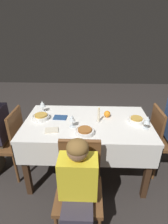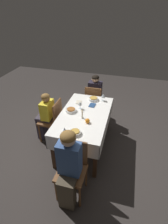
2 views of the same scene
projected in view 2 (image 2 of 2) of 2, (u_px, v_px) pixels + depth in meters
ground_plane at (84, 146)px, 3.53m from camera, size 8.00×8.00×0.00m
dining_table at (84, 119)px, 3.16m from camera, size 1.44×0.85×0.77m
chair_west at (73, 167)px, 2.46m from camera, size 0.40×0.40×0.90m
chair_east at (94, 101)px, 4.02m from camera, size 0.40×0.40×0.90m
chair_north at (53, 119)px, 3.44m from camera, size 0.40×0.40×0.90m
person_adult_denim at (68, 166)px, 2.24m from camera, size 0.34×0.30×1.21m
person_child_dark at (95, 94)px, 4.10m from camera, size 0.33×0.30×1.10m
person_child_yellow at (45, 115)px, 3.44m from camera, size 0.30×0.33×1.04m
bowl_west at (75, 132)px, 2.64m from camera, size 0.18×0.18×0.06m
wine_glass_west at (65, 130)px, 2.57m from camera, size 0.07×0.07×0.14m
bowl_east at (94, 99)px, 3.52m from camera, size 0.20×0.20×0.06m
wine_glass_east at (103, 96)px, 3.46m from camera, size 0.08×0.08×0.15m
bowl_north at (71, 110)px, 3.16m from camera, size 0.20×0.20×0.06m
wine_glass_north at (80, 104)px, 3.20m from camera, size 0.07×0.07×0.15m
candle_centerpiece at (83, 115)px, 2.96m from camera, size 0.05×0.05×0.18m
orange_fruit at (87, 121)px, 2.87m from camera, size 0.08×0.08×0.08m
napkin_red_folded at (92, 105)px, 3.35m from camera, size 0.16×0.12×0.01m
napkin_spare_side at (79, 102)px, 3.45m from camera, size 0.15×0.12×0.01m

